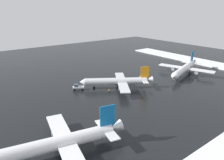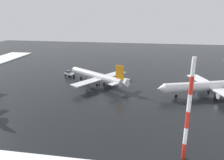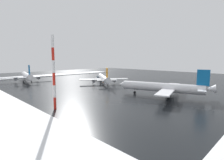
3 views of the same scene
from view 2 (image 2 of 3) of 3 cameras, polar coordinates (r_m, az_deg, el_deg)
ground_plane at (r=81.07m, az=-2.66°, el=-1.76°), size 240.00×240.00×0.00m
airplane_parked_portside at (r=83.20m, az=-3.90°, el=0.92°), size 27.06×23.26×9.17m
airplane_parked_starboard at (r=78.05m, az=23.67°, el=-1.47°), size 32.72×27.59×9.99m
pushback_tug at (r=95.41m, az=-11.14°, el=1.69°), size 5.08×4.20×2.50m
ground_crew_near_tug at (r=83.22m, az=-8.40°, el=-0.71°), size 0.36×0.36×1.71m
ground_crew_beside_wing at (r=82.69m, az=-3.42°, el=-0.67°), size 0.36×0.36×1.71m
antenna_mast at (r=41.16m, az=19.30°, el=-7.76°), size 0.70×0.70×19.56m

